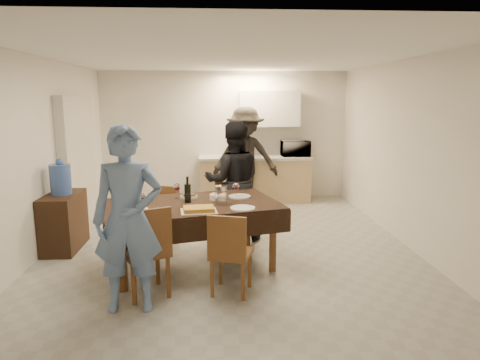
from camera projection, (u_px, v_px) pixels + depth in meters
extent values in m
cube|color=#9E9E99|center=(230.00, 245.00, 6.08)|extent=(5.00, 6.00, 0.02)
cube|color=white|center=(229.00, 56.00, 5.59)|extent=(5.00, 6.00, 0.02)
cube|color=silver|center=(224.00, 136.00, 8.78)|extent=(5.00, 0.02, 2.60)
cube|color=silver|center=(244.00, 212.00, 2.89)|extent=(5.00, 0.02, 2.60)
cube|color=silver|center=(42.00, 156.00, 5.69)|extent=(0.02, 6.00, 2.60)
cube|color=silver|center=(408.00, 153.00, 5.98)|extent=(0.02, 6.00, 2.60)
cube|color=beige|center=(78.00, 161.00, 6.92)|extent=(0.15, 1.40, 2.10)
cube|color=tan|center=(255.00, 180.00, 8.66)|extent=(2.20, 0.60, 0.86)
cube|color=#BAB9B5|center=(255.00, 158.00, 8.57)|extent=(2.24, 0.64, 0.05)
cube|color=white|center=(269.00, 109.00, 8.55)|extent=(1.20, 0.34, 0.70)
cube|color=black|center=(192.00, 205.00, 5.18)|extent=(2.30, 1.70, 0.04)
cube|color=brown|center=(192.00, 237.00, 5.26)|extent=(0.08, 0.08, 0.76)
cube|color=brown|center=(145.00, 251.00, 4.48)|extent=(0.59, 0.59, 0.05)
cube|color=brown|center=(141.00, 233.00, 4.23)|extent=(0.42, 0.23, 0.48)
cube|color=brown|center=(231.00, 253.00, 4.54)|extent=(0.51, 0.51, 0.05)
cube|color=brown|center=(232.00, 237.00, 4.31)|extent=(0.40, 0.15, 0.44)
cube|color=brown|center=(163.00, 219.00, 5.96)|extent=(0.46, 0.46, 0.05)
cube|color=brown|center=(161.00, 206.00, 5.75)|extent=(0.38, 0.13, 0.41)
cube|color=brown|center=(227.00, 216.00, 6.01)|extent=(0.47, 0.47, 0.05)
cube|color=brown|center=(228.00, 202.00, 5.78)|extent=(0.40, 0.11, 0.43)
cube|color=black|center=(64.00, 222.00, 5.87)|extent=(0.42, 0.84, 0.78)
cylinder|color=#4468C2|center=(61.00, 179.00, 5.76)|extent=(0.27, 0.27, 0.41)
cylinder|color=white|center=(221.00, 195.00, 5.13)|extent=(0.14, 0.14, 0.22)
cube|color=gold|center=(199.00, 209.00, 4.80)|extent=(0.43, 0.34, 0.05)
cylinder|color=white|center=(216.00, 197.00, 5.36)|extent=(0.17, 0.17, 0.07)
cylinder|color=white|center=(189.00, 197.00, 5.44)|extent=(0.20, 0.20, 0.03)
cylinder|color=white|center=(137.00, 210.00, 4.85)|extent=(0.25, 0.25, 0.01)
cylinder|color=white|center=(243.00, 208.00, 4.91)|extent=(0.29, 0.29, 0.02)
cylinder|color=white|center=(146.00, 198.00, 5.43)|extent=(0.24, 0.24, 0.01)
cylinder|color=white|center=(240.00, 196.00, 5.50)|extent=(0.28, 0.28, 0.02)
imported|color=white|center=(295.00, 148.00, 8.59)|extent=(0.56, 0.38, 0.31)
imported|color=#617EB2|center=(128.00, 219.00, 4.09)|extent=(0.69, 0.48, 1.83)
imported|color=black|center=(233.00, 181.00, 6.22)|extent=(0.86, 0.68, 1.74)
imported|color=black|center=(245.00, 158.00, 8.11)|extent=(1.23, 0.71, 1.90)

